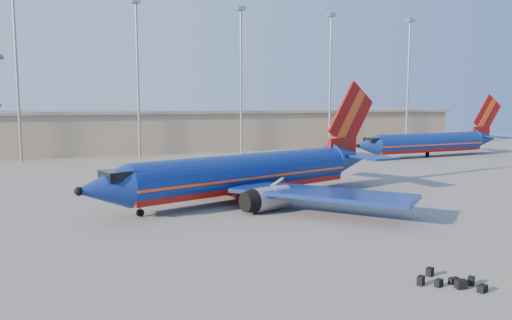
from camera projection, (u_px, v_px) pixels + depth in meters
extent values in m
plane|color=slate|center=(252.00, 202.00, 51.93)|extent=(220.00, 220.00, 0.00)
cube|color=gray|center=(201.00, 131.00, 108.78)|extent=(120.00, 15.00, 8.00)
cube|color=slate|center=(201.00, 112.00, 108.29)|extent=(122.00, 16.00, 0.60)
cylinder|color=gray|center=(17.00, 80.00, 83.97)|extent=(0.44, 0.44, 28.00)
cylinder|color=gray|center=(138.00, 82.00, 91.13)|extent=(0.44, 0.44, 28.00)
cube|color=gray|center=(136.00, 1.00, 89.45)|extent=(1.60, 1.60, 0.70)
cylinder|color=gray|center=(241.00, 83.00, 98.28)|extent=(0.44, 0.44, 28.00)
cube|color=gray|center=(241.00, 9.00, 96.61)|extent=(1.60, 1.60, 0.70)
cylinder|color=gray|center=(330.00, 84.00, 105.43)|extent=(0.44, 0.44, 28.00)
cube|color=gray|center=(331.00, 15.00, 103.76)|extent=(1.60, 1.60, 0.70)
cylinder|color=gray|center=(408.00, 85.00, 112.58)|extent=(0.44, 0.44, 28.00)
cube|color=gray|center=(410.00, 20.00, 110.91)|extent=(1.60, 1.60, 0.70)
cylinder|color=navy|center=(245.00, 173.00, 52.33)|extent=(26.13, 11.64, 4.03)
cube|color=maroon|center=(245.00, 183.00, 52.45)|extent=(25.91, 10.92, 1.42)
cube|color=#DE4712|center=(245.00, 175.00, 52.36)|extent=(26.15, 11.69, 0.24)
cone|color=navy|center=(103.00, 189.00, 42.84)|extent=(5.57, 5.21, 4.03)
cube|color=black|center=(118.00, 175.00, 43.60)|extent=(3.34, 3.48, 0.87)
cone|color=navy|center=(346.00, 159.00, 62.10)|extent=(6.60, 5.53, 4.03)
cube|color=maroon|center=(342.00, 147.00, 61.39)|extent=(4.54, 1.94, 2.39)
cube|color=maroon|center=(351.00, 116.00, 61.89)|extent=(7.73, 2.72, 8.69)
cube|color=#DE4712|center=(350.00, 116.00, 61.76)|extent=(5.21, 2.02, 6.81)
cube|color=navy|center=(323.00, 152.00, 64.64)|extent=(6.26, 7.67, 0.24)
cube|color=navy|center=(368.00, 157.00, 58.89)|extent=(3.90, 7.24, 0.24)
cube|color=navy|center=(208.00, 171.00, 60.90)|extent=(7.35, 17.39, 0.38)
cube|color=navy|center=(322.00, 193.00, 46.00)|extent=(15.24, 16.26, 0.38)
cube|color=maroon|center=(249.00, 186.00, 52.84)|extent=(7.50, 6.00, 1.09)
cylinder|color=gray|center=(205.00, 183.00, 56.12)|extent=(4.42, 3.35, 2.29)
cylinder|color=gray|center=(270.00, 198.00, 47.32)|extent=(4.42, 3.35, 2.29)
cylinder|color=gray|center=(140.00, 210.00, 45.20)|extent=(0.33, 0.33, 1.20)
cylinder|color=black|center=(140.00, 213.00, 45.23)|extent=(0.75, 0.47, 0.70)
cylinder|color=black|center=(241.00, 191.00, 55.83)|extent=(1.05, 0.84, 0.91)
cylinder|color=black|center=(274.00, 198.00, 51.43)|extent=(1.05, 0.84, 0.91)
cylinder|color=navy|center=(428.00, 143.00, 93.52)|extent=(24.12, 5.20, 3.69)
cube|color=maroon|center=(428.00, 148.00, 93.63)|extent=(24.08, 4.50, 1.30)
cube|color=#DE4712|center=(428.00, 144.00, 93.55)|extent=(24.12, 5.24, 0.22)
cone|color=navy|center=(367.00, 145.00, 87.68)|extent=(4.41, 3.95, 3.69)
cube|color=black|center=(373.00, 140.00, 88.10)|extent=(2.55, 2.74, 0.80)
cone|color=navy|center=(484.00, 138.00, 99.53)|extent=(5.41, 4.01, 3.69)
cube|color=maroon|center=(481.00, 132.00, 99.04)|extent=(4.21, 0.81, 2.19)
cube|color=maroon|center=(487.00, 114.00, 99.21)|extent=(7.33, 0.78, 7.96)
cube|color=#DE4712|center=(486.00, 114.00, 99.13)|extent=(4.89, 0.73, 6.24)
cube|color=navy|center=(469.00, 135.00, 102.36)|extent=(4.60, 6.95, 0.22)
cube|color=navy|center=(497.00, 137.00, 96.24)|extent=(3.89, 6.75, 0.22)
cylinder|color=black|center=(427.00, 155.00, 93.78)|extent=(0.74, 0.74, 0.90)
cube|color=black|center=(439.00, 283.00, 28.12)|extent=(0.55, 0.45, 0.43)
cube|color=black|center=(482.00, 289.00, 27.32)|extent=(0.66, 0.54, 0.40)
cube|color=black|center=(471.00, 281.00, 28.38)|extent=(0.58, 0.53, 0.48)
cube|color=black|center=(421.00, 281.00, 28.37)|extent=(0.59, 0.53, 0.52)
cube|color=black|center=(454.00, 281.00, 28.56)|extent=(0.61, 0.35, 0.37)
cube|color=black|center=(461.00, 284.00, 27.83)|extent=(0.67, 0.51, 0.51)
cube|color=black|center=(430.00, 272.00, 29.84)|extent=(0.57, 0.50, 0.51)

